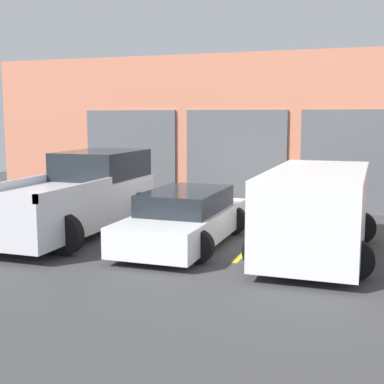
{
  "coord_description": "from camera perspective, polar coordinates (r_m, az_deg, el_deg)",
  "views": [
    {
      "loc": [
        3.94,
        -12.95,
        2.8
      ],
      "look_at": [
        0.0,
        -1.67,
        1.1
      ],
      "focal_mm": 50.0,
      "sensor_mm": 36.0,
      "label": 1
    }
  ],
  "objects": [
    {
      "name": "sedan_white",
      "position": [
        11.73,
        -0.76,
        -2.86
      ],
      "size": [
        2.15,
        4.38,
        1.2
      ],
      "color": "white",
      "rests_on": "ground"
    },
    {
      "name": "parking_stripe_far_left",
      "position": [
        13.83,
        -17.58,
        -3.96
      ],
      "size": [
        0.12,
        2.2,
        0.01
      ],
      "primitive_type": "cube",
      "color": "gold",
      "rests_on": "ground"
    },
    {
      "name": "sedan_side",
      "position": [
        11.01,
        13.16,
        -1.84
      ],
      "size": [
        2.31,
        4.6,
        1.75
      ],
      "color": "white",
      "rests_on": "ground"
    },
    {
      "name": "ground_plane",
      "position": [
        13.83,
        2.28,
        -3.59
      ],
      "size": [
        28.0,
        28.0,
        0.0
      ],
      "primitive_type": "plane",
      "color": "#3D3D3F"
    },
    {
      "name": "parking_stripe_left",
      "position": [
        12.36,
        -6.99,
        -5.04
      ],
      "size": [
        0.12,
        2.2,
        0.01
      ],
      "primitive_type": "cube",
      "color": "gold",
      "rests_on": "ground"
    },
    {
      "name": "pickup_truck",
      "position": [
        13.13,
        -12.01,
        -0.43
      ],
      "size": [
        2.51,
        5.38,
        1.91
      ],
      "color": "silver",
      "rests_on": "ground"
    },
    {
      "name": "parking_stripe_centre",
      "position": [
        11.43,
        5.9,
        -6.11
      ],
      "size": [
        0.12,
        2.2,
        0.01
      ],
      "primitive_type": "cube",
      "color": "gold",
      "rests_on": "ground"
    },
    {
      "name": "shophouse_building",
      "position": [
        16.72,
        5.61,
        6.39
      ],
      "size": [
        17.5,
        0.68,
        4.7
      ],
      "color": "#D17A5B",
      "rests_on": "ground"
    }
  ]
}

